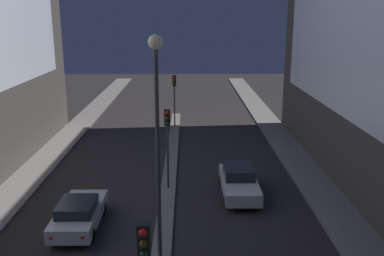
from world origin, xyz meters
The scene contains 6 objects.
median_strip centered at (0.00, 18.49, 0.06)m, with size 0.84×34.99×0.12m.
traffic_light_mid centered at (0.00, 17.10, 3.46)m, with size 0.32×0.42×4.55m.
traffic_light_far centered at (0.00, 30.65, 3.46)m, with size 0.32×0.42×4.55m.
street_lamp centered at (0.00, 9.49, 6.17)m, with size 0.53×0.53×8.91m.
car_left_lane centered at (-3.95, 12.55, 0.75)m, with size 1.89×4.41×1.45m.
car_right_lane centered at (3.95, 16.35, 0.78)m, with size 1.87×4.79×1.56m.
Camera 1 is at (1.10, -5.66, 9.70)m, focal length 40.00 mm.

